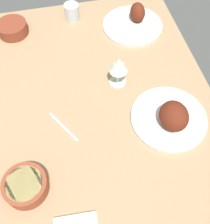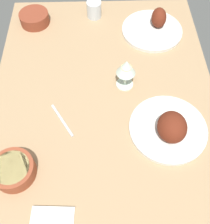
# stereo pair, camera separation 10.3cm
# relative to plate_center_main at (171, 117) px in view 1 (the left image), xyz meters

# --- Properties ---
(dining_table) EXTENTS (1.40, 0.90, 0.04)m
(dining_table) POSITION_rel_plate_center_main_xyz_m (0.08, 0.23, -0.05)
(dining_table) COLOR tan
(dining_table) RESTS_ON ground
(plate_center_main) EXTENTS (0.29, 0.29, 0.11)m
(plate_center_main) POSITION_rel_plate_center_main_xyz_m (0.00, 0.00, 0.00)
(plate_center_main) COLOR silver
(plate_center_main) RESTS_ON dining_table
(plate_far_side) EXTENTS (0.28, 0.28, 0.10)m
(plate_far_side) POSITION_rel_plate_center_main_xyz_m (0.55, -0.01, -0.01)
(plate_far_side) COLOR silver
(plate_far_side) RESTS_ON dining_table
(bowl_onions) EXTENTS (0.14, 0.14, 0.05)m
(bowl_onions) POSITION_rel_plate_center_main_xyz_m (0.62, 0.56, -0.00)
(bowl_onions) COLOR brown
(bowl_onions) RESTS_ON dining_table
(bowl_pasta) EXTENTS (0.14, 0.14, 0.06)m
(bowl_pasta) POSITION_rel_plate_center_main_xyz_m (-0.14, 0.54, -0.00)
(bowl_pasta) COLOR brown
(bowl_pasta) RESTS_ON dining_table
(wine_glass) EXTENTS (0.08, 0.08, 0.14)m
(wine_glass) POSITION_rel_plate_center_main_xyz_m (0.23, 0.15, 0.07)
(wine_glass) COLOR silver
(wine_glass) RESTS_ON dining_table
(water_tumbler) EXTENTS (0.07, 0.07, 0.08)m
(water_tumbler) POSITION_rel_plate_center_main_xyz_m (0.66, 0.27, 0.01)
(water_tumbler) COLOR silver
(water_tumbler) RESTS_ON dining_table
(fork_loose) EXTENTS (0.14, 0.09, 0.01)m
(fork_loose) POSITION_rel_plate_center_main_xyz_m (0.06, 0.39, -0.03)
(fork_loose) COLOR silver
(fork_loose) RESTS_ON dining_table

